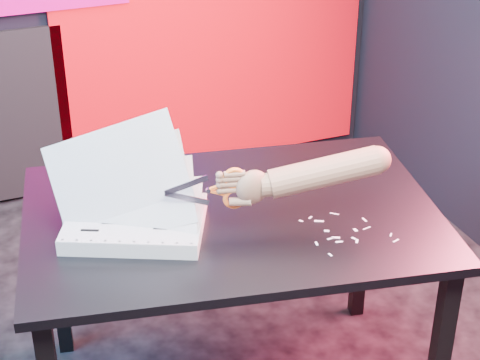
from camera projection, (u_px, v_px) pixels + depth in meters
name	position (u px, v px, depth m)	size (l,w,h in m)	color
room	(169.00, 10.00, 2.27)	(3.01, 3.01, 2.71)	black
backdrop	(93.00, 4.00, 3.67)	(2.88, 0.05, 2.08)	red
work_table	(232.00, 235.00, 2.50)	(1.39, 1.05, 0.75)	black
printout_stack	(134.00, 220.00, 2.36)	(0.48, 0.43, 0.37)	white
scissors	(229.00, 189.00, 2.29)	(0.23, 0.06, 0.13)	#999AB2
hand_forearm	(312.00, 175.00, 2.30)	(0.49, 0.16, 0.16)	#806045
paper_clippings	(341.00, 232.00, 2.36)	(0.24, 0.22, 0.00)	white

